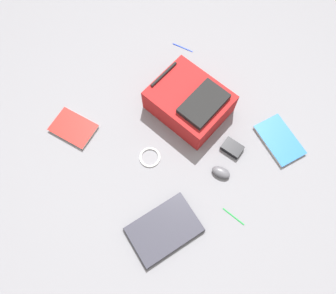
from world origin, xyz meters
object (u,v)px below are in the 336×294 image
(pen_black, at_px, (183,47))
(pen_blue, at_px, (234,216))
(backpack, at_px, (190,102))
(book_comic, at_px, (73,128))
(computer_mouse, at_px, (221,172))
(cable_coil, at_px, (150,157))
(book_manual, at_px, (279,140))
(laptop, at_px, (164,229))
(power_brick, at_px, (232,148))

(pen_black, height_order, pen_blue, pen_black)
(backpack, height_order, book_comic, backpack)
(backpack, relative_size, computer_mouse, 4.23)
(backpack, bearing_deg, computer_mouse, -113.38)
(book_comic, height_order, cable_coil, book_comic)
(book_comic, bearing_deg, book_manual, -49.53)
(computer_mouse, relative_size, pen_blue, 0.76)
(laptop, height_order, computer_mouse, computer_mouse)
(pen_black, bearing_deg, book_manual, -96.26)
(power_brick, bearing_deg, backpack, 87.12)
(power_brick, bearing_deg, laptop, -176.43)
(backpack, bearing_deg, cable_coil, -172.49)
(backpack, bearing_deg, book_manual, -67.59)
(book_manual, distance_m, pen_blue, 0.52)
(book_comic, xyz_separation_m, pen_blue, (0.26, -0.98, -0.01))
(laptop, relative_size, pen_blue, 2.94)
(pen_black, bearing_deg, pen_blue, -122.97)
(laptop, relative_size, computer_mouse, 3.86)
(backpack, distance_m, pen_blue, 0.67)
(laptop, bearing_deg, cable_coil, 55.82)
(power_brick, height_order, pen_black, power_brick)
(computer_mouse, distance_m, pen_blue, 0.24)
(computer_mouse, bearing_deg, book_manual, -34.69)
(laptop, height_order, cable_coil, laptop)
(cable_coil, bearing_deg, power_brick, -39.52)
(computer_mouse, relative_size, power_brick, 0.92)
(backpack, bearing_deg, pen_black, 47.93)
(book_manual, bearing_deg, cable_coil, 141.99)
(book_comic, bearing_deg, cable_coil, -67.58)
(laptop, xyz_separation_m, pen_blue, (0.30, -0.21, -0.01))
(cable_coil, bearing_deg, laptop, -124.18)
(book_manual, distance_m, computer_mouse, 0.39)
(backpack, relative_size, pen_black, 3.06)
(book_manual, relative_size, power_brick, 2.85)
(cable_coil, distance_m, pen_blue, 0.55)
(book_comic, bearing_deg, pen_blue, -75.44)
(backpack, bearing_deg, power_brick, -92.88)
(backpack, height_order, power_brick, backpack)
(cable_coil, bearing_deg, backpack, 7.51)
(book_manual, height_order, pen_blue, book_manual)
(book_comic, relative_size, pen_black, 1.97)
(laptop, relative_size, cable_coil, 3.38)
(pen_blue, bearing_deg, book_manual, 9.87)
(cable_coil, bearing_deg, book_manual, -38.01)
(book_comic, bearing_deg, computer_mouse, -63.73)
(book_comic, xyz_separation_m, pen_black, (0.85, -0.06, -0.01))
(book_manual, bearing_deg, pen_black, 83.74)
(cable_coil, xyz_separation_m, pen_black, (0.67, 0.38, -0.00))
(laptop, xyz_separation_m, book_manual, (0.81, -0.12, -0.01))
(laptop, height_order, book_manual, laptop)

